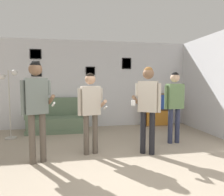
# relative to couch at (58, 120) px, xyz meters

# --- Properties ---
(ground_plane) EXTENTS (20.00, 20.00, 0.00)m
(ground_plane) POSITION_rel_couch_xyz_m (1.18, -3.35, -0.31)
(ground_plane) COLOR gray
(wall_back) EXTENTS (8.23, 0.08, 2.70)m
(wall_back) POSITION_rel_couch_xyz_m (1.17, 0.41, 1.05)
(wall_back) COLOR silver
(wall_back) RESTS_ON ground_plane
(wall_right) EXTENTS (0.06, 6.13, 2.70)m
(wall_right) POSITION_rel_couch_xyz_m (4.13, -1.48, 1.04)
(wall_right) COLOR silver
(wall_right) RESTS_ON ground_plane
(couch) EXTENTS (1.68, 0.80, 0.95)m
(couch) POSITION_rel_couch_xyz_m (0.00, 0.00, 0.00)
(couch) COLOR #5B7056
(couch) RESTS_ON ground_plane
(bookshelf) EXTENTS (0.96, 0.30, 1.04)m
(bookshelf) POSITION_rel_couch_xyz_m (3.12, 0.19, 0.21)
(bookshelf) COLOR brown
(bookshelf) RESTS_ON ground_plane
(floor_lamp) EXTENTS (0.42, 0.28, 1.72)m
(floor_lamp) POSITION_rel_couch_xyz_m (-1.11, -0.63, 0.80)
(floor_lamp) COLOR #ADA89E
(floor_lamp) RESTS_ON ground_plane
(person_player_foreground_left) EXTENTS (0.58, 0.42, 1.77)m
(person_player_foreground_left) POSITION_rel_couch_xyz_m (-0.15, -2.32, 0.80)
(person_player_foreground_left) COLOR brown
(person_player_foreground_left) RESTS_ON ground_plane
(person_player_foreground_center) EXTENTS (0.54, 0.42, 1.60)m
(person_player_foreground_center) POSITION_rel_couch_xyz_m (0.80, -2.06, 0.67)
(person_player_foreground_center) COLOR brown
(person_player_foreground_center) RESTS_ON ground_plane
(person_watcher_holding_cup) EXTENTS (0.59, 0.36, 1.71)m
(person_watcher_holding_cup) POSITION_rel_couch_xyz_m (1.90, -2.24, 0.75)
(person_watcher_holding_cup) COLOR black
(person_watcher_holding_cup) RESTS_ON ground_plane
(person_spectator_near_bookshelf) EXTENTS (0.50, 0.22, 1.65)m
(person_spectator_near_bookshelf) POSITION_rel_couch_xyz_m (2.75, -1.68, 0.70)
(person_spectator_near_bookshelf) COLOR #2D334C
(person_spectator_near_bookshelf) RESTS_ON ground_plane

